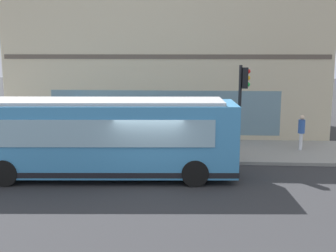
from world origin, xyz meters
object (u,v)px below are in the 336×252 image
pedestrian_walking_along_curb (89,128)px  newspaper_vending_box (202,146)px  traffic_light_near_corner (243,94)px  pedestrian_by_light_pole (301,130)px  city_bus_nearside (106,138)px  fire_hydrant (230,146)px

pedestrian_walking_along_curb → newspaper_vending_box: pedestrian_walking_along_curb is taller
traffic_light_near_corner → pedestrian_walking_along_curb: bearing=76.9°
pedestrian_walking_along_curb → pedestrian_by_light_pole: size_ratio=1.01×
city_bus_nearside → newspaper_vending_box: size_ratio=11.30×
city_bus_nearside → traffic_light_near_corner: bearing=-65.3°
city_bus_nearside → pedestrian_walking_along_curb: 4.59m
traffic_light_near_corner → newspaper_vending_box: 3.03m
fire_hydrant → pedestrian_walking_along_curb: pedestrian_walking_along_curb is taller
city_bus_nearside → newspaper_vending_box: city_bus_nearside is taller
traffic_light_near_corner → pedestrian_by_light_pole: traffic_light_near_corner is taller
newspaper_vending_box → pedestrian_walking_along_curb: bearing=78.1°
fire_hydrant → pedestrian_walking_along_curb: bearing=84.6°
city_bus_nearside → newspaper_vending_box: (3.06, -3.81, -0.95)m
pedestrian_walking_along_curb → newspaper_vending_box: size_ratio=1.91×
traffic_light_near_corner → fire_hydrant: (1.03, 0.42, -2.53)m
pedestrian_by_light_pole → newspaper_vending_box: 5.04m
pedestrian_by_light_pole → traffic_light_near_corner: bearing=122.0°
city_bus_nearside → pedestrian_by_light_pole: bearing=-62.5°
pedestrian_walking_along_curb → pedestrian_by_light_pole: 10.35m
fire_hydrant → newspaper_vending_box: newspaper_vending_box is taller
traffic_light_near_corner → newspaper_vending_box: bearing=73.3°
city_bus_nearside → pedestrian_walking_along_curb: city_bus_nearside is taller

